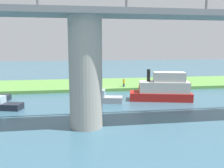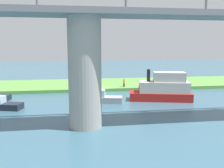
{
  "view_description": "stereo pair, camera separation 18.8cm",
  "coord_description": "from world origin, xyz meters",
  "px_view_note": "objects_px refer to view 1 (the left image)",
  "views": [
    {
      "loc": [
        4.46,
        37.66,
        7.17
      ],
      "look_at": [
        -0.76,
        5.0,
        2.0
      ],
      "focal_mm": 40.08,
      "sensor_mm": 36.0,
      "label": 1
    },
    {
      "loc": [
        4.28,
        37.69,
        7.17
      ],
      "look_at": [
        -0.76,
        5.0,
        2.0
      ],
      "focal_mm": 40.08,
      "sensor_mm": 36.0,
      "label": 2
    }
  ],
  "objects_px": {
    "bridge_pylon": "(86,73)",
    "mooring_post": "(160,84)",
    "riverboat_paddlewheel": "(102,98)",
    "skiff_small": "(163,89)",
    "person_on_bank": "(124,82)",
    "motorboat_red": "(155,89)",
    "motorboat_white": "(1,105)"
  },
  "relations": [
    {
      "from": "person_on_bank",
      "to": "motorboat_red",
      "type": "relative_size",
      "value": 0.3
    },
    {
      "from": "bridge_pylon",
      "to": "riverboat_paddlewheel",
      "type": "bearing_deg",
      "value": -105.06
    },
    {
      "from": "riverboat_paddlewheel",
      "to": "skiff_small",
      "type": "bearing_deg",
      "value": -179.81
    },
    {
      "from": "person_on_bank",
      "to": "motorboat_white",
      "type": "height_order",
      "value": "person_on_bank"
    },
    {
      "from": "person_on_bank",
      "to": "mooring_post",
      "type": "distance_m",
      "value": 6.01
    },
    {
      "from": "bridge_pylon",
      "to": "mooring_post",
      "type": "height_order",
      "value": "bridge_pylon"
    },
    {
      "from": "bridge_pylon",
      "to": "motorboat_white",
      "type": "height_order",
      "value": "bridge_pylon"
    },
    {
      "from": "mooring_post",
      "to": "bridge_pylon",
      "type": "bearing_deg",
      "value": 53.03
    },
    {
      "from": "person_on_bank",
      "to": "mooring_post",
      "type": "relative_size",
      "value": 1.68
    },
    {
      "from": "riverboat_paddlewheel",
      "to": "motorboat_white",
      "type": "distance_m",
      "value": 11.77
    },
    {
      "from": "motorboat_red",
      "to": "motorboat_white",
      "type": "bearing_deg",
      "value": 18.9
    },
    {
      "from": "bridge_pylon",
      "to": "riverboat_paddlewheel",
      "type": "distance_m",
      "value": 10.4
    },
    {
      "from": "bridge_pylon",
      "to": "mooring_post",
      "type": "relative_size",
      "value": 11.53
    },
    {
      "from": "skiff_small",
      "to": "riverboat_paddlewheel",
      "type": "height_order",
      "value": "skiff_small"
    },
    {
      "from": "person_on_bank",
      "to": "motorboat_white",
      "type": "bearing_deg",
      "value": 31.62
    },
    {
      "from": "skiff_small",
      "to": "motorboat_white",
      "type": "height_order",
      "value": "skiff_small"
    },
    {
      "from": "mooring_post",
      "to": "skiff_small",
      "type": "xyz_separation_m",
      "value": [
        2.56,
        8.11,
        0.59
      ]
    },
    {
      "from": "motorboat_white",
      "to": "motorboat_red",
      "type": "bearing_deg",
      "value": -161.1
    },
    {
      "from": "riverboat_paddlewheel",
      "to": "motorboat_red",
      "type": "distance_m",
      "value": 10.27
    },
    {
      "from": "riverboat_paddlewheel",
      "to": "mooring_post",
      "type": "bearing_deg",
      "value": -142.41
    },
    {
      "from": "bridge_pylon",
      "to": "motorboat_white",
      "type": "bearing_deg",
      "value": -39.6
    },
    {
      "from": "person_on_bank",
      "to": "motorboat_red",
      "type": "distance_m",
      "value": 5.18
    },
    {
      "from": "skiff_small",
      "to": "motorboat_red",
      "type": "height_order",
      "value": "skiff_small"
    },
    {
      "from": "person_on_bank",
      "to": "riverboat_paddlewheel",
      "type": "relative_size",
      "value": 0.27
    },
    {
      "from": "riverboat_paddlewheel",
      "to": "motorboat_white",
      "type": "xyz_separation_m",
      "value": [
        11.66,
        1.58,
        -0.04
      ]
    },
    {
      "from": "skiff_small",
      "to": "motorboat_white",
      "type": "relative_size",
      "value": 1.75
    },
    {
      "from": "bridge_pylon",
      "to": "mooring_post",
      "type": "bearing_deg",
      "value": -126.97
    },
    {
      "from": "person_on_bank",
      "to": "motorboat_red",
      "type": "bearing_deg",
      "value": 144.18
    },
    {
      "from": "skiff_small",
      "to": "motorboat_red",
      "type": "xyz_separation_m",
      "value": [
        -0.73,
        -5.38,
        -0.98
      ]
    },
    {
      "from": "skiff_small",
      "to": "riverboat_paddlewheel",
      "type": "bearing_deg",
      "value": 0.19
    },
    {
      "from": "motorboat_red",
      "to": "person_on_bank",
      "type": "bearing_deg",
      "value": -35.82
    },
    {
      "from": "motorboat_red",
      "to": "motorboat_white",
      "type": "distance_m",
      "value": 21.56
    }
  ]
}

